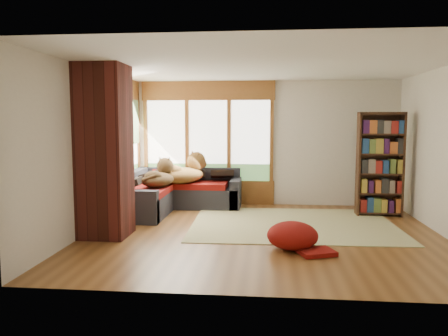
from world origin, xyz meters
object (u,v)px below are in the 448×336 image
(sectional_sofa, at_px, (165,195))
(dog_tan, at_px, (186,169))
(area_rug, at_px, (293,224))
(brick_chimney, at_px, (104,152))
(dog_brindle, at_px, (160,174))
(pouf, at_px, (293,235))
(bookshelf, at_px, (380,164))

(sectional_sofa, distance_m, dog_tan, 0.66)
(sectional_sofa, xyz_separation_m, area_rug, (2.46, -1.01, -0.30))
(brick_chimney, distance_m, area_rug, 3.34)
(sectional_sofa, height_order, dog_brindle, dog_brindle)
(dog_tan, bearing_deg, pouf, -95.73)
(area_rug, bearing_deg, pouf, -93.58)
(area_rug, relative_size, dog_tan, 3.14)
(sectional_sofa, bearing_deg, dog_brindle, -89.11)
(sectional_sofa, relative_size, area_rug, 0.64)
(area_rug, xyz_separation_m, bookshelf, (1.64, 0.87, 0.96))
(pouf, height_order, dog_tan, dog_tan)
(brick_chimney, xyz_separation_m, dog_brindle, (0.43, 1.66, -0.53))
(sectional_sofa, distance_m, pouf, 3.44)
(bookshelf, relative_size, pouf, 2.74)
(area_rug, bearing_deg, sectional_sofa, 157.66)
(area_rug, relative_size, pouf, 4.88)
(brick_chimney, bearing_deg, bookshelf, 22.76)
(sectional_sofa, height_order, dog_tan, dog_tan)
(bookshelf, xyz_separation_m, dog_tan, (-3.71, 0.31, -0.16))
(pouf, distance_m, dog_tan, 3.37)
(pouf, bearing_deg, sectional_sofa, 133.43)
(dog_tan, bearing_deg, dog_brindle, -168.36)
(brick_chimney, xyz_separation_m, pouf, (2.81, -0.45, -1.10))
(pouf, bearing_deg, area_rug, 86.42)
(area_rug, bearing_deg, brick_chimney, -160.31)
(dog_brindle, bearing_deg, area_rug, -89.48)
(dog_tan, xyz_separation_m, dog_brindle, (-0.40, -0.55, -0.04))
(bookshelf, distance_m, pouf, 3.02)
(brick_chimney, bearing_deg, pouf, -9.07)
(sectional_sofa, distance_m, dog_brindle, 0.61)
(sectional_sofa, relative_size, dog_tan, 2.02)
(area_rug, relative_size, bookshelf, 1.78)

